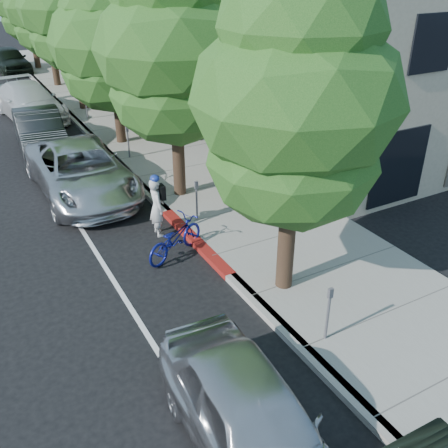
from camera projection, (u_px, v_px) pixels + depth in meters
ground at (212, 260)px, 13.29m from camera, size 120.00×120.00×0.00m
sidewalk at (171, 152)px, 20.39m from camera, size 4.60×56.00×0.15m
curb at (116, 162)px, 19.41m from camera, size 0.30×56.00×0.15m
curb_red_segment at (196, 241)px, 14.02m from camera, size 0.32×4.00×0.15m
storefront_building at (213, 25)px, 29.55m from camera, size 10.00×36.00×7.00m
street_tree_0 at (296, 104)px, 9.97m from camera, size 4.36×4.36×7.33m
street_tree_1 at (174, 51)px, 14.51m from camera, size 4.68×4.68×7.63m
street_tree_2 at (112, 43)px, 19.38m from camera, size 4.89×4.89×6.96m
street_tree_3 at (71, 8)px, 23.63m from camera, size 4.97×4.97×8.01m
street_tree_4 at (46, 8)px, 28.45m from camera, size 4.59×4.59×7.31m
street_tree_5 at (27, 2)px, 33.11m from camera, size 4.39×4.39×7.12m
cyclist at (157, 207)px, 14.13m from camera, size 0.45×0.66×1.73m
bicycle at (175, 238)px, 13.26m from camera, size 2.13×1.49×1.06m
silver_suv at (81, 171)px, 16.58m from camera, size 2.84×6.04×1.67m
dark_sedan at (40, 131)px, 20.33m from camera, size 2.06×5.08×1.64m
white_pickup at (29, 102)px, 24.37m from camera, size 3.00×5.97×1.66m
dark_suv_far at (9, 60)px, 34.03m from camera, size 2.51×5.13×1.69m
near_car_a at (251, 422)px, 7.75m from camera, size 2.12×4.68×1.56m
pedestrian at (176, 110)px, 22.29m from camera, size 1.09×1.01×1.79m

